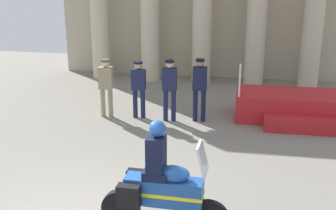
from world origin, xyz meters
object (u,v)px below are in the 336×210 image
(officer_in_row_2, at_px, (170,86))
(reviewing_stand, at_px, (298,108))
(officer_in_row_3, at_px, (200,85))
(motorcycle_with_rider, at_px, (160,186))
(officer_in_row_1, at_px, (139,85))
(officer_in_row_0, at_px, (106,83))

(officer_in_row_2, bearing_deg, reviewing_stand, -171.81)
(officer_in_row_3, distance_m, motorcycle_with_rider, 5.30)
(reviewing_stand, distance_m, officer_in_row_2, 3.59)
(reviewing_stand, height_order, officer_in_row_3, officer_in_row_3)
(officer_in_row_2, relative_size, officer_in_row_3, 0.98)
(reviewing_stand, distance_m, motorcycle_with_rider, 6.46)
(reviewing_stand, relative_size, officer_in_row_2, 1.98)
(officer_in_row_2, xyz_separation_m, motorcycle_with_rider, (0.75, -5.18, -0.21))
(reviewing_stand, relative_size, officer_in_row_1, 2.09)
(reviewing_stand, xyz_separation_m, officer_in_row_3, (-2.66, -0.55, 0.67))
(officer_in_row_2, xyz_separation_m, officer_in_row_3, (0.80, 0.12, 0.02))
(officer_in_row_3, xyz_separation_m, motorcycle_with_rider, (-0.05, -5.30, -0.23))
(officer_in_row_1, distance_m, officer_in_row_3, 1.69)
(reviewing_stand, bearing_deg, officer_in_row_2, -169.14)
(officer_in_row_0, relative_size, officer_in_row_2, 0.97)
(reviewing_stand, bearing_deg, officer_in_row_0, -172.99)
(officer_in_row_1, xyz_separation_m, officer_in_row_3, (1.69, 0.01, 0.08))
(officer_in_row_0, relative_size, motorcycle_with_rider, 0.79)
(officer_in_row_0, bearing_deg, officer_in_row_3, 179.53)
(officer_in_row_1, height_order, motorcycle_with_rider, motorcycle_with_rider)
(officer_in_row_2, relative_size, motorcycle_with_rider, 0.81)
(officer_in_row_0, xyz_separation_m, motorcycle_with_rider, (2.55, -5.20, -0.18))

